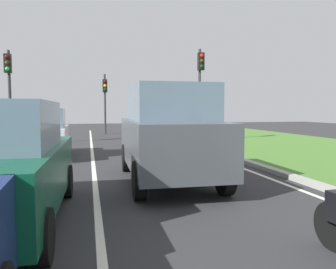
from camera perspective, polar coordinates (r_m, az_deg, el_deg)
ground_plane at (r=12.25m, az=-9.68°, el=-3.87°), size 60.00×60.00×0.00m
lane_line_center at (r=12.22m, az=-12.97°, el=-3.92°), size 0.12×32.00×0.01m
lane_line_right_edge at (r=12.99m, az=6.39°, el=-3.35°), size 0.12×32.00×0.01m
grass_verge_right at (r=15.37m, az=23.84°, el=-2.41°), size 9.00×48.00×0.06m
curb_right at (r=13.16m, az=8.44°, el=-3.02°), size 0.24×48.00×0.12m
car_suv_ahead at (r=7.85m, az=-0.03°, el=0.19°), size 2.10×4.56×2.28m
car_hatchback_far at (r=12.74m, az=-20.84°, el=0.22°), size 1.80×3.74×1.78m
traffic_light_near_right at (r=17.55m, az=5.63°, el=9.55°), size 0.32×0.50×4.92m
traffic_light_overhead_left at (r=17.76m, az=-25.95°, el=8.43°), size 0.32×0.50×4.60m
traffic_light_far_median at (r=23.69m, az=-10.90°, el=6.83°), size 0.32×0.50×4.23m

